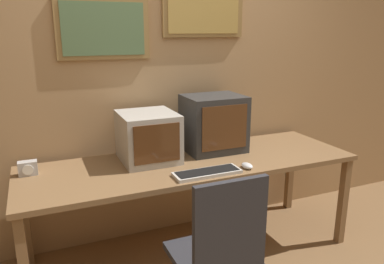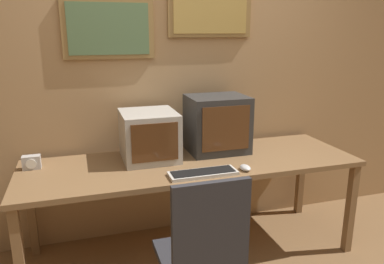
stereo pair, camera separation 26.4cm
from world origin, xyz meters
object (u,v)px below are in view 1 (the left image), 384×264
object	(u,v)px
monitor_right	(214,123)
desk_clock	(28,168)
monitor_left	(148,137)
mouse_near_keyboard	(247,166)
keyboard_main	(207,173)

from	to	relation	value
monitor_right	desk_clock	distance (m)	1.35
monitor_left	desk_clock	xyz separation A→B (m)	(-0.81, 0.02, -0.13)
mouse_near_keyboard	desk_clock	xyz separation A→B (m)	(-1.38, 0.45, 0.03)
mouse_near_keyboard	keyboard_main	bearing A→B (deg)	179.23
monitor_left	mouse_near_keyboard	xyz separation A→B (m)	(0.57, -0.43, -0.16)
keyboard_main	monitor_left	bearing A→B (deg)	122.25
monitor_right	desk_clock	world-z (taller)	monitor_right
mouse_near_keyboard	desk_clock	distance (m)	1.45
monitor_left	mouse_near_keyboard	distance (m)	0.73
desk_clock	keyboard_main	bearing A→B (deg)	-22.72
mouse_near_keyboard	monitor_right	bearing A→B (deg)	94.11
desk_clock	mouse_near_keyboard	bearing A→B (deg)	-18.29
monitor_left	keyboard_main	xyz separation A→B (m)	(0.27, -0.43, -0.16)
monitor_right	keyboard_main	xyz separation A→B (m)	(-0.27, -0.45, -0.20)
monitor_left	mouse_near_keyboard	bearing A→B (deg)	-37.16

